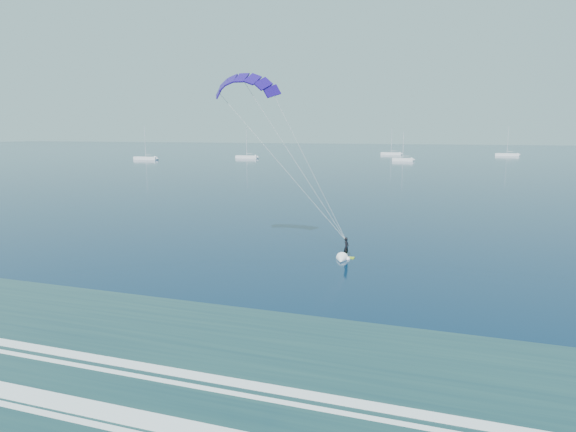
# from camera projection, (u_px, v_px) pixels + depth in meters

# --- Properties ---
(kitesurfer_rig) EXTENTS (12.88, 6.41, 17.28)m
(kitesurfer_rig) POSITION_uv_depth(u_px,v_px,m) (295.00, 161.00, 44.68)
(kitesurfer_rig) COLOR #99BD16
(kitesurfer_rig) RESTS_ON ground
(sailboat_0) EXTENTS (10.23, 2.40, 13.70)m
(sailboat_0) POSITION_uv_depth(u_px,v_px,m) (146.00, 158.00, 206.10)
(sailboat_0) COLOR silver
(sailboat_0) RESTS_ON ground
(sailboat_1) EXTENTS (9.51, 2.40, 12.94)m
(sailboat_1) POSITION_uv_depth(u_px,v_px,m) (247.00, 157.00, 216.58)
(sailboat_1) COLOR silver
(sailboat_1) RESTS_ON ground
(sailboat_2) EXTENTS (9.78, 2.40, 13.03)m
(sailboat_2) POSITION_uv_depth(u_px,v_px,m) (391.00, 153.00, 248.23)
(sailboat_2) COLOR silver
(sailboat_2) RESTS_ON ground
(sailboat_3) EXTENTS (7.77, 2.40, 10.91)m
(sailboat_3) POSITION_uv_depth(u_px,v_px,m) (403.00, 159.00, 196.33)
(sailboat_3) COLOR silver
(sailboat_3) RESTS_ON ground
(sailboat_4) EXTENTS (10.31, 2.40, 13.81)m
(sailboat_4) POSITION_uv_depth(u_px,v_px,m) (507.00, 154.00, 238.05)
(sailboat_4) COLOR silver
(sailboat_4) RESTS_ON ground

